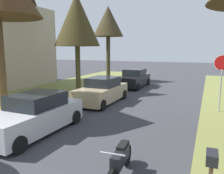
{
  "coord_description": "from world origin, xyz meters",
  "views": [
    {
      "loc": [
        3.88,
        -1.07,
        3.31
      ],
      "look_at": [
        -0.23,
        8.6,
        1.57
      ],
      "focal_mm": 36.71,
      "sensor_mm": 36.0,
      "label": 1
    }
  ],
  "objects_px": {
    "street_tree_left_mid_b": "(77,20)",
    "parked_motorcycle": "(120,160)",
    "stop_sign_far": "(222,71)",
    "parked_sedan_silver": "(34,115)",
    "parked_sedan_tan": "(102,91)",
    "curbside_mailbox": "(211,165)",
    "parked_sedan_black": "(134,79)",
    "street_tree_left_far": "(108,22)"
  },
  "relations": [
    {
      "from": "parked_motorcycle",
      "to": "curbside_mailbox",
      "type": "height_order",
      "value": "curbside_mailbox"
    },
    {
      "from": "street_tree_left_mid_b",
      "to": "parked_sedan_tan",
      "type": "xyz_separation_m",
      "value": [
        3.06,
        -2.24,
        -4.68
      ]
    },
    {
      "from": "parked_sedan_tan",
      "to": "curbside_mailbox",
      "type": "distance_m",
      "value": 10.21
    },
    {
      "from": "street_tree_left_far",
      "to": "parked_sedan_black",
      "type": "bearing_deg",
      "value": -36.57
    },
    {
      "from": "parked_sedan_silver",
      "to": "curbside_mailbox",
      "type": "bearing_deg",
      "value": -19.25
    },
    {
      "from": "street_tree_left_mid_b",
      "to": "parked_motorcycle",
      "type": "xyz_separation_m",
      "value": [
        7.18,
        -9.78,
        -4.92
      ]
    },
    {
      "from": "parked_sedan_silver",
      "to": "parked_motorcycle",
      "type": "height_order",
      "value": "parked_sedan_silver"
    },
    {
      "from": "street_tree_left_far",
      "to": "street_tree_left_mid_b",
      "type": "bearing_deg",
      "value": -84.95
    },
    {
      "from": "stop_sign_far",
      "to": "parked_motorcycle",
      "type": "bearing_deg",
      "value": -108.18
    },
    {
      "from": "street_tree_left_far",
      "to": "parked_sedan_silver",
      "type": "xyz_separation_m",
      "value": [
        3.48,
        -15.11,
        -5.29
      ]
    },
    {
      "from": "stop_sign_far",
      "to": "curbside_mailbox",
      "type": "height_order",
      "value": "stop_sign_far"
    },
    {
      "from": "street_tree_left_far",
      "to": "stop_sign_far",
      "type": "bearing_deg",
      "value": -40.95
    },
    {
      "from": "stop_sign_far",
      "to": "street_tree_left_far",
      "type": "distance_m",
      "value": 14.27
    },
    {
      "from": "curbside_mailbox",
      "to": "stop_sign_far",
      "type": "bearing_deg",
      "value": 86.9
    },
    {
      "from": "street_tree_left_mid_b",
      "to": "curbside_mailbox",
      "type": "relative_size",
      "value": 5.75
    },
    {
      "from": "parked_motorcycle",
      "to": "street_tree_left_mid_b",
      "type": "bearing_deg",
      "value": 126.3
    },
    {
      "from": "street_tree_left_mid_b",
      "to": "parked_sedan_black",
      "type": "relative_size",
      "value": 1.65
    },
    {
      "from": "street_tree_left_far",
      "to": "parked_sedan_silver",
      "type": "height_order",
      "value": "street_tree_left_far"
    },
    {
      "from": "street_tree_left_mid_b",
      "to": "parked_sedan_black",
      "type": "height_order",
      "value": "street_tree_left_mid_b"
    },
    {
      "from": "parked_sedan_silver",
      "to": "street_tree_left_mid_b",
      "type": "bearing_deg",
      "value": 109.55
    },
    {
      "from": "parked_sedan_silver",
      "to": "parked_sedan_black",
      "type": "distance_m",
      "value": 12.37
    },
    {
      "from": "stop_sign_far",
      "to": "street_tree_left_mid_b",
      "type": "relative_size",
      "value": 0.41
    },
    {
      "from": "street_tree_left_mid_b",
      "to": "parked_motorcycle",
      "type": "relative_size",
      "value": 3.56
    },
    {
      "from": "stop_sign_far",
      "to": "street_tree_left_mid_b",
      "type": "xyz_separation_m",
      "value": [
        -9.76,
        1.95,
        3.2
      ]
    },
    {
      "from": "street_tree_left_mid_b",
      "to": "parked_motorcycle",
      "type": "distance_m",
      "value": 13.09
    },
    {
      "from": "stop_sign_far",
      "to": "street_tree_left_far",
      "type": "height_order",
      "value": "street_tree_left_far"
    },
    {
      "from": "parked_motorcycle",
      "to": "street_tree_left_far",
      "type": "bearing_deg",
      "value": 114.87
    },
    {
      "from": "street_tree_left_far",
      "to": "parked_motorcycle",
      "type": "bearing_deg",
      "value": -65.13
    },
    {
      "from": "street_tree_left_far",
      "to": "parked_motorcycle",
      "type": "relative_size",
      "value": 3.7
    },
    {
      "from": "parked_sedan_silver",
      "to": "parked_sedan_tan",
      "type": "relative_size",
      "value": 1.0
    },
    {
      "from": "stop_sign_far",
      "to": "street_tree_left_mid_b",
      "type": "height_order",
      "value": "street_tree_left_mid_b"
    },
    {
      "from": "stop_sign_far",
      "to": "parked_sedan_silver",
      "type": "bearing_deg",
      "value": -138.5
    },
    {
      "from": "street_tree_left_mid_b",
      "to": "street_tree_left_far",
      "type": "relative_size",
      "value": 0.96
    },
    {
      "from": "street_tree_left_mid_b",
      "to": "street_tree_left_far",
      "type": "bearing_deg",
      "value": 95.05
    },
    {
      "from": "parked_sedan_black",
      "to": "parked_sedan_tan",
      "type": "bearing_deg",
      "value": -90.12
    },
    {
      "from": "street_tree_left_far",
      "to": "parked_sedan_silver",
      "type": "bearing_deg",
      "value": -77.02
    },
    {
      "from": "street_tree_left_mid_b",
      "to": "parked_motorcycle",
      "type": "bearing_deg",
      "value": -53.7
    },
    {
      "from": "street_tree_left_mid_b",
      "to": "parked_sedan_black",
      "type": "xyz_separation_m",
      "value": [
        3.08,
        4.32,
        -4.68
      ]
    },
    {
      "from": "street_tree_left_far",
      "to": "parked_sedan_silver",
      "type": "relative_size",
      "value": 1.71
    },
    {
      "from": "street_tree_left_mid_b",
      "to": "street_tree_left_far",
      "type": "distance_m",
      "value": 7.12
    },
    {
      "from": "stop_sign_far",
      "to": "parked_sedan_silver",
      "type": "distance_m",
      "value": 9.33
    },
    {
      "from": "parked_sedan_tan",
      "to": "curbside_mailbox",
      "type": "height_order",
      "value": "parked_sedan_tan"
    }
  ]
}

